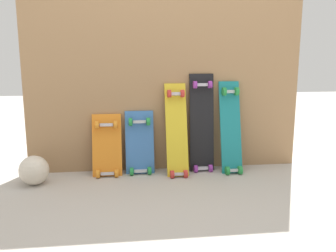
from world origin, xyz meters
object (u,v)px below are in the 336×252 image
object	(u,v)px
skateboard_orange	(107,149)
skateboard_black	(202,127)
rubber_ball	(34,170)
skateboard_blue	(140,146)
skateboard_teal	(231,131)
skateboard_yellow	(177,134)

from	to	relation	value
skateboard_orange	skateboard_black	world-z (taller)	skateboard_black
skateboard_orange	rubber_ball	distance (m)	0.57
skateboard_orange	skateboard_blue	distance (m)	0.26
skateboard_orange	skateboard_teal	world-z (taller)	skateboard_teal
skateboard_black	skateboard_teal	size ratio (longest dim) A/B	1.08
skateboard_orange	rubber_ball	xyz separation A→B (m)	(-0.53, -0.17, -0.10)
skateboard_orange	skateboard_teal	bearing A→B (deg)	-1.34
skateboard_teal	skateboard_black	bearing A→B (deg)	166.49
skateboard_blue	skateboard_teal	world-z (taller)	skateboard_teal
skateboard_blue	skateboard_yellow	xyz separation A→B (m)	(0.30, -0.06, 0.11)
skateboard_orange	rubber_ball	size ratio (longest dim) A/B	2.51
skateboard_orange	skateboard_teal	distance (m)	1.02
skateboard_orange	rubber_ball	world-z (taller)	skateboard_orange
skateboard_black	skateboard_teal	xyz separation A→B (m)	(0.23, -0.06, -0.03)
skateboard_blue	skateboard_yellow	size ratio (longest dim) A/B	0.72
skateboard_blue	skateboard_teal	distance (m)	0.76
skateboard_teal	rubber_ball	world-z (taller)	skateboard_teal
skateboard_orange	skateboard_yellow	bearing A→B (deg)	-3.74
skateboard_orange	skateboard_black	xyz separation A→B (m)	(0.78, 0.03, 0.16)
skateboard_blue	skateboard_yellow	world-z (taller)	skateboard_yellow
skateboard_yellow	skateboard_black	distance (m)	0.23
skateboard_yellow	skateboard_teal	xyz separation A→B (m)	(0.45, 0.01, 0.01)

